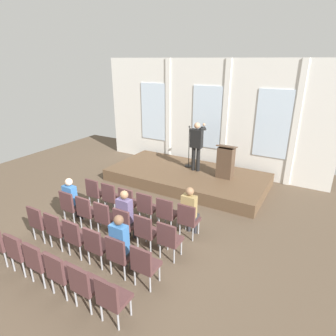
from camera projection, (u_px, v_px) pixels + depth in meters
ground_plane at (107, 245)px, 6.86m from camera, size 15.63×15.63×0.00m
rear_partition at (208, 117)px, 10.94m from camera, size 9.16×0.14×4.25m
stage_platform at (187, 177)px, 10.30m from camera, size 5.56×2.74×0.41m
speaker at (197, 143)px, 9.98m from camera, size 0.52×0.69×1.76m
mic_stand at (189, 158)px, 10.60m from camera, size 0.28×0.28×1.55m
lectern at (226, 162)px, 9.57m from camera, size 0.60×0.48×1.16m
chair_r0_c0 at (95, 191)px, 8.44m from camera, size 0.46×0.44×0.94m
chair_r0_c1 at (111, 196)px, 8.15m from camera, size 0.46×0.44×0.94m
chair_r0_c2 at (128, 201)px, 7.87m from camera, size 0.46×0.44×0.94m
chair_r0_c3 at (147, 206)px, 7.58m from camera, size 0.46×0.44×0.94m
chair_r0_c4 at (167, 212)px, 7.30m from camera, size 0.46×0.44×0.94m
chair_r0_c5 at (188, 218)px, 7.01m from camera, size 0.46×0.44×0.94m
audience_r0_c5 at (190, 209)px, 7.00m from camera, size 0.36×0.39×1.35m
chair_r1_c0 at (70, 205)px, 7.67m from camera, size 0.46×0.44×0.94m
audience_r1_c0 at (72, 197)px, 7.67m from camera, size 0.36×0.39×1.29m
chair_r1_c1 at (87, 210)px, 7.38m from camera, size 0.46×0.44×0.94m
chair_r1_c2 at (105, 216)px, 7.10m from camera, size 0.46×0.44×0.94m
chair_r1_c3 at (125, 223)px, 6.81m from camera, size 0.46×0.44×0.94m
audience_r1_c3 at (126, 213)px, 6.79m from camera, size 0.36×0.39×1.37m
chair_r1_c4 at (146, 230)px, 6.52m from camera, size 0.46×0.44×0.94m
chair_r1_c5 at (169, 238)px, 6.24m from camera, size 0.46×0.44×0.94m
chair_r2_c0 at (40, 221)px, 6.90m from camera, size 0.46×0.44×0.94m
chair_r2_c1 at (57, 228)px, 6.61m from camera, size 0.46×0.44×0.94m
chair_r2_c2 at (76, 236)px, 6.32m from camera, size 0.46×0.44×0.94m
chair_r2_c3 at (97, 244)px, 6.04m from camera, size 0.46×0.44×0.94m
chair_r2_c4 at (119, 253)px, 5.75m from camera, size 0.46×0.44×0.94m
audience_r2_c4 at (121, 242)px, 5.73m from camera, size 0.36×0.39×1.39m
chair_r2_c5 at (144, 263)px, 5.47m from camera, size 0.46×0.44×0.94m
chair_r3_c0 at (2, 241)px, 6.12m from camera, size 0.46×0.44×0.94m
chair_r3_c1 at (20, 250)px, 5.84m from camera, size 0.46×0.44×0.94m
chair_r3_c2 at (39, 260)px, 5.55m from camera, size 0.46×0.44×0.94m
chair_r3_c3 at (61, 271)px, 5.27m from camera, size 0.46×0.44×0.94m
chair_r3_c4 at (85, 283)px, 4.98m from camera, size 0.46×0.44×0.94m
chair_r3_c5 at (112, 297)px, 4.70m from camera, size 0.46×0.44×0.94m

